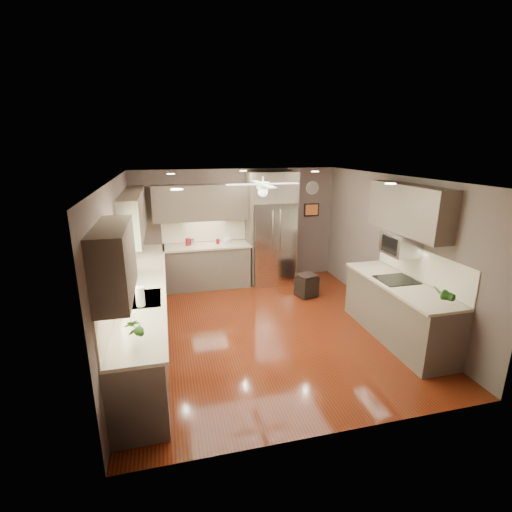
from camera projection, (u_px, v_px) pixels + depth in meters
name	position (u px, v px, depth m)	size (l,w,h in m)	color
floor	(267.00, 328.00, 6.29)	(5.00, 5.00, 0.00)	#471409
ceiling	(268.00, 178.00, 5.58)	(5.00, 5.00, 0.00)	white
wall_back	(237.00, 226.00, 8.26)	(4.50, 4.50, 0.00)	brown
wall_front	(336.00, 329.00, 3.61)	(4.50, 4.50, 0.00)	brown
wall_left	(119.00, 268.00, 5.42)	(5.00, 5.00, 0.00)	brown
wall_right	(392.00, 248.00, 6.45)	(5.00, 5.00, 0.00)	brown
canister_a	(188.00, 242.00, 7.82)	(0.10, 0.10, 0.15)	maroon
canister_b	(192.00, 242.00, 7.87)	(0.09, 0.09, 0.15)	silver
canister_d	(218.00, 241.00, 7.95)	(0.07, 0.07, 0.11)	maroon
soap_bottle	(132.00, 286.00, 5.33)	(0.08, 0.08, 0.18)	white
potted_plant_left	(134.00, 328.00, 3.92)	(0.18, 0.12, 0.34)	#235518
potted_plant_right	(443.00, 294.00, 4.85)	(0.18, 0.15, 0.33)	#235518
bowl	(227.00, 242.00, 7.99)	(0.23, 0.23, 0.06)	beige
left_run	(145.00, 310.00, 5.84)	(0.65, 4.70, 1.45)	brown
back_run	(208.00, 265.00, 8.04)	(1.85, 0.65, 1.45)	brown
uppers	(214.00, 213.00, 6.25)	(4.50, 4.70, 0.95)	brown
window	(115.00, 258.00, 4.87)	(0.05, 1.12, 0.92)	#BFF2B2
sink	(143.00, 301.00, 5.12)	(0.50, 0.70, 0.32)	silver
refrigerator	(272.00, 230.00, 8.12)	(1.06, 0.75, 2.45)	silver
right_run	(398.00, 309.00, 5.85)	(0.70, 2.20, 1.45)	brown
microwave	(401.00, 244.00, 5.83)	(0.43, 0.55, 0.34)	silver
ceiling_fan	(263.00, 187.00, 5.91)	(1.18, 1.18, 0.32)	white
recessed_lights	(259.00, 176.00, 5.95)	(2.84, 3.14, 0.01)	white
wall_clock	(312.00, 188.00, 8.42)	(0.30, 0.03, 0.30)	white
framed_print	(312.00, 210.00, 8.56)	(0.36, 0.03, 0.30)	black
stool	(307.00, 285.00, 7.54)	(0.45, 0.45, 0.45)	black
paper_towel	(140.00, 296.00, 4.82)	(0.11, 0.11, 0.28)	white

